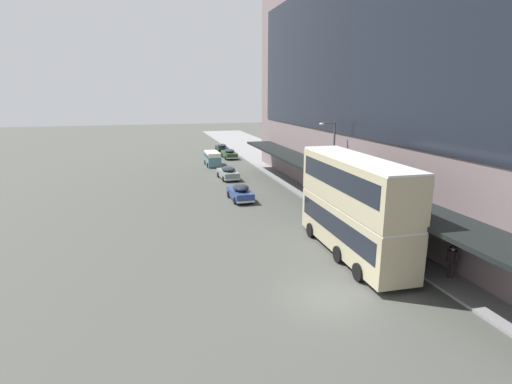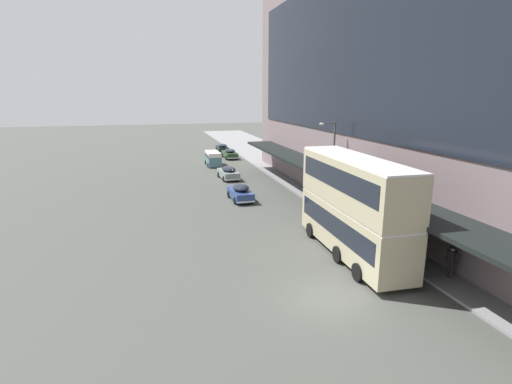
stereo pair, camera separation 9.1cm
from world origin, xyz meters
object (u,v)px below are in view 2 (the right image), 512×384
object	(u,v)px
sedan_trailing_mid	(228,173)
street_lamp	(332,159)
vw_van	(213,158)
fire_hydrant	(336,210)
sedan_lead_near	(240,192)
sedan_second_near	(222,148)
sedan_second_mid	(230,154)
pedestrian_at_kerb	(451,260)
transit_bus_kerbside_front	(353,204)

from	to	relation	value
sedan_trailing_mid	street_lamp	world-z (taller)	street_lamp
vw_van	fire_hydrant	world-z (taller)	vw_van
sedan_lead_near	street_lamp	size ratio (longest dim) A/B	0.59
sedan_second_near	vw_van	bearing A→B (deg)	-106.37
sedan_second_mid	street_lamp	size ratio (longest dim) A/B	0.65
sedan_second_near	sedan_second_mid	distance (m)	6.38
sedan_trailing_mid	pedestrian_at_kerb	size ratio (longest dim) A/B	2.48
sedan_second_near	pedestrian_at_kerb	bearing A→B (deg)	-86.33
sedan_lead_near	sedan_trailing_mid	xyz separation A→B (m)	(0.76, 9.83, -0.02)
sedan_lead_near	sedan_trailing_mid	bearing A→B (deg)	85.56
sedan_trailing_mid	fire_hydrant	world-z (taller)	sedan_trailing_mid
transit_bus_kerbside_front	pedestrian_at_kerb	size ratio (longest dim) A/B	5.86
sedan_second_mid	street_lamp	world-z (taller)	street_lamp
sedan_trailing_mid	pedestrian_at_kerb	distance (m)	29.82
pedestrian_at_kerb	fire_hydrant	xyz separation A→B (m)	(-0.71, 12.40, -0.69)
sedan_lead_near	vw_van	distance (m)	19.36
transit_bus_kerbside_front	pedestrian_at_kerb	bearing A→B (deg)	-52.45
sedan_second_near	street_lamp	distance (m)	36.78
sedan_lead_near	fire_hydrant	bearing A→B (deg)	-46.51
sedan_trailing_mid	fire_hydrant	xyz separation A→B (m)	(5.75, -16.70, -0.26)
vw_van	pedestrian_at_kerb	size ratio (longest dim) A/B	2.45
sedan_lead_near	pedestrian_at_kerb	size ratio (longest dim) A/B	2.36
pedestrian_at_kerb	fire_hydrant	world-z (taller)	pedestrian_at_kerb
vw_van	pedestrian_at_kerb	distance (m)	39.22
sedan_second_near	pedestrian_at_kerb	world-z (taller)	pedestrian_at_kerb
sedan_second_near	vw_van	distance (m)	12.60
sedan_second_near	fire_hydrant	distance (m)	38.39
sedan_lead_near	pedestrian_at_kerb	bearing A→B (deg)	-69.45
pedestrian_at_kerb	fire_hydrant	distance (m)	12.44
street_lamp	sedan_trailing_mid	bearing A→B (deg)	112.24
vw_van	fire_hydrant	bearing A→B (deg)	-76.93
sedan_second_near	street_lamp	xyz separation A→B (m)	(2.87, -36.48, 3.69)
sedan_second_mid	street_lamp	distance (m)	30.46
transit_bus_kerbside_front	fire_hydrant	size ratio (longest dim) A/B	15.56
vw_van	street_lamp	xyz separation A→B (m)	(6.42, -24.40, 3.35)
transit_bus_kerbside_front	sedan_second_mid	bearing A→B (deg)	89.62
sedan_lead_near	fire_hydrant	world-z (taller)	sedan_lead_near
sedan_second_mid	pedestrian_at_kerb	xyz separation A→B (m)	(3.24, -44.33, 0.43)
sedan_trailing_mid	street_lamp	size ratio (longest dim) A/B	0.62
sedan_trailing_mid	fire_hydrant	size ratio (longest dim) A/B	6.57
sedan_second_near	pedestrian_at_kerb	distance (m)	50.82
vw_van	sedan_second_mid	bearing A→B (deg)	58.02
sedan_lead_near	sedan_second_near	bearing A→B (deg)	82.79
transit_bus_kerbside_front	street_lamp	xyz separation A→B (m)	(3.12, 9.68, 1.12)
sedan_second_near	sedan_trailing_mid	world-z (taller)	sedan_second_near
sedan_trailing_mid	street_lamp	xyz separation A→B (m)	(6.08, -14.87, 3.69)
fire_hydrant	sedan_lead_near	bearing A→B (deg)	133.49
transit_bus_kerbside_front	sedan_trailing_mid	distance (m)	24.87
street_lamp	transit_bus_kerbside_front	bearing A→B (deg)	-107.85
sedan_lead_near	sedan_second_mid	world-z (taller)	sedan_lead_near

